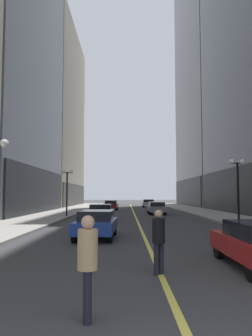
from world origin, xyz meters
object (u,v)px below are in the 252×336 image
at_px(car_grey, 158,207).
at_px(car_blue, 98,223).
at_px(pedestrian_in_tan_trench, 89,259).
at_px(street_lamp_left_far, 68,182).
at_px(pedestrian_in_black_coat, 160,237).
at_px(car_maroon, 112,205).
at_px(car_green, 102,212).
at_px(car_silver, 150,203).
at_px(street_lamp_right_mid, 239,177).

bearing_deg(car_grey, car_blue, -103.18).
relative_size(pedestrian_in_tan_trench, street_lamp_left_far, 0.39).
bearing_deg(pedestrian_in_black_coat, street_lamp_left_far, 105.88).
distance_m(car_maroon, street_lamp_left_far, 15.92).
height_order(pedestrian_in_black_coat, pedestrian_in_tan_trench, pedestrian_in_tan_trench).
relative_size(car_grey, street_lamp_left_far, 1.09).
height_order(car_green, pedestrian_in_tan_trench, pedestrian_in_tan_trench).
bearing_deg(car_green, car_blue, -86.79).
xyz_separation_m(car_green, pedestrian_in_tan_trench, (1.41, -21.65, 0.30)).
relative_size(car_green, car_silver, 0.91).
bearing_deg(car_green, car_maroon, 90.01).
bearing_deg(street_lamp_right_mid, car_blue, -147.72).
bearing_deg(pedestrian_in_tan_trench, car_maroon, 91.97).
relative_size(car_grey, pedestrian_in_black_coat, 2.85).
bearing_deg(street_lamp_right_mid, car_green, 150.29).
bearing_deg(street_lamp_left_far, pedestrian_in_black_coat, -74.12).
bearing_deg(car_grey, street_lamp_right_mid, -74.53).
bearing_deg(street_lamp_left_far, car_grey, 30.88).
bearing_deg(car_grey, car_green, -119.90).
bearing_deg(car_silver, car_green, -101.15).
distance_m(car_green, pedestrian_in_black_coat, 18.55).
bearing_deg(pedestrian_in_tan_trench, car_blue, 94.23).
xyz_separation_m(car_green, car_grey, (5.32, 9.25, 0.00)).
relative_size(pedestrian_in_black_coat, street_lamp_right_mid, 0.38).
bearing_deg(street_lamp_left_far, pedestrian_in_tan_trench, -79.30).
xyz_separation_m(car_green, street_lamp_left_far, (-3.44, 4.01, 2.54)).
distance_m(car_green, street_lamp_right_mid, 11.07).
distance_m(car_blue, pedestrian_in_tan_trench, 10.82).
bearing_deg(car_blue, car_green, 93.21).
height_order(car_green, car_silver, same).
relative_size(car_silver, street_lamp_right_mid, 1.09).
xyz_separation_m(car_maroon, street_lamp_right_mid, (9.36, -24.69, 2.54)).
distance_m(car_maroon, street_lamp_right_mid, 26.53).
bearing_deg(car_silver, pedestrian_in_tan_trench, -94.90).
bearing_deg(pedestrian_in_tan_trench, car_green, 93.72).
height_order(car_maroon, pedestrian_in_tan_trench, pedestrian_in_tan_trench).
distance_m(pedestrian_in_black_coat, street_lamp_left_far, 23.33).
distance_m(car_maroon, pedestrian_in_tan_trench, 41.03).
height_order(car_grey, pedestrian_in_black_coat, pedestrian_in_black_coat).
bearing_deg(pedestrian_in_black_coat, car_maroon, 94.42).
xyz_separation_m(car_green, car_silver, (5.77, 29.31, 0.00)).
height_order(car_blue, car_maroon, same).
relative_size(pedestrian_in_black_coat, street_lamp_left_far, 0.38).
xyz_separation_m(pedestrian_in_black_coat, pedestrian_in_tan_trench, (-1.50, -3.33, 0.04)).
bearing_deg(car_silver, car_maroon, -120.12).
relative_size(car_maroon, street_lamp_left_far, 0.96).
distance_m(car_blue, car_silver, 40.51).
height_order(car_green, street_lamp_right_mid, street_lamp_right_mid).
distance_m(street_lamp_left_far, street_lamp_right_mid, 15.85).
xyz_separation_m(car_green, street_lamp_right_mid, (9.36, -5.34, 2.54)).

